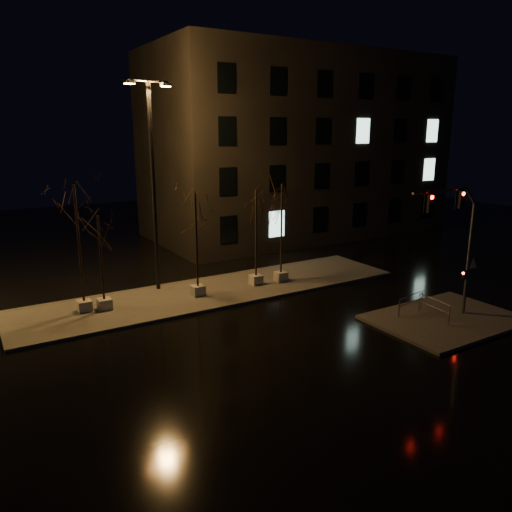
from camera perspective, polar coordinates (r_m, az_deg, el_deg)
ground at (r=23.36m, az=2.21°, el=-8.18°), size 90.00×90.00×0.00m
median at (r=28.21m, az=-4.53°, el=-4.04°), size 22.00×5.00×0.15m
sidewalk_corner at (r=25.80m, az=20.84°, el=-6.75°), size 7.00×5.00×0.15m
building at (r=44.38m, az=4.67°, el=12.40°), size 25.00×12.00×15.00m
tree_0 at (r=25.16m, az=-19.85°, el=4.56°), size 1.80×1.80×6.44m
tree_1 at (r=25.32m, az=-17.48°, el=2.08°), size 1.80×1.80×4.89m
tree_2 at (r=26.35m, az=-6.90°, el=4.57°), size 1.80×1.80×5.77m
tree_3 at (r=28.16m, az=0.00°, el=5.11°), size 1.80×1.80×5.64m
tree_4 at (r=28.82m, az=2.95°, el=5.71°), size 1.80×1.80×5.91m
traffic_signal_mast at (r=24.86m, az=22.12°, el=2.39°), size 5.11×0.28×6.24m
streetlight_main at (r=27.64m, az=-11.72°, el=9.25°), size 2.78×1.04×11.24m
guard_rail_a at (r=25.78m, az=17.31°, el=-4.89°), size 2.06×0.40×0.90m
guard_rail_b at (r=25.33m, az=19.68°, el=-5.36°), size 0.30×2.01×0.96m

